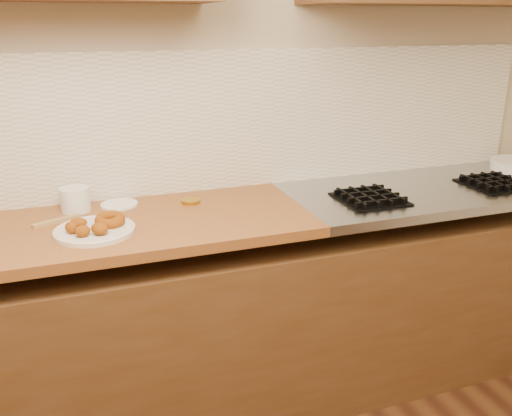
# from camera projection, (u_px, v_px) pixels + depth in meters

# --- Properties ---
(wall_back) EXTENTS (4.00, 0.02, 2.70)m
(wall_back) POSITION_uv_depth(u_px,v_px,m) (157.00, 88.00, 2.22)
(wall_back) COLOR #BFB190
(wall_back) RESTS_ON ground
(base_cabinet) EXTENTS (3.60, 0.60, 0.77)m
(base_cabinet) POSITION_uv_depth(u_px,v_px,m) (183.00, 331.00, 2.26)
(base_cabinet) COLOR brown
(base_cabinet) RESTS_ON floor
(stovetop) EXTENTS (1.30, 0.62, 0.04)m
(stovetop) POSITION_uv_depth(u_px,v_px,m) (428.00, 191.00, 2.46)
(stovetop) COLOR #9EA0A5
(stovetop) RESTS_ON base_cabinet
(backsplash) EXTENTS (3.60, 0.02, 0.60)m
(backsplash) POSITION_uv_depth(u_px,v_px,m) (160.00, 125.00, 2.26)
(backsplash) COLOR silver
(backsplash) RESTS_ON wall_back
(burner_grates) EXTENTS (0.91, 0.26, 0.03)m
(burner_grates) POSITION_uv_depth(u_px,v_px,m) (435.00, 190.00, 2.37)
(burner_grates) COLOR black
(burner_grates) RESTS_ON stovetop
(donut_plate) EXTENTS (0.28, 0.28, 0.02)m
(donut_plate) POSITION_uv_depth(u_px,v_px,m) (95.00, 231.00, 1.92)
(donut_plate) COLOR beige
(donut_plate) RESTS_ON butcher_block
(ring_donut) EXTENTS (0.11, 0.12, 0.05)m
(ring_donut) POSITION_uv_depth(u_px,v_px,m) (110.00, 220.00, 1.95)
(ring_donut) COLOR #8A4A04
(ring_donut) RESTS_ON donut_plate
(fried_dough_chunks) EXTENTS (0.16, 0.17, 0.04)m
(fried_dough_chunks) POSITION_uv_depth(u_px,v_px,m) (85.00, 227.00, 1.87)
(fried_dough_chunks) COLOR #8A4A04
(fried_dough_chunks) RESTS_ON donut_plate
(plastic_tub) EXTENTS (0.11, 0.11, 0.09)m
(plastic_tub) POSITION_uv_depth(u_px,v_px,m) (75.00, 199.00, 2.13)
(plastic_tub) COLOR white
(plastic_tub) RESTS_ON butcher_block
(tub_lid) EXTENTS (0.19, 0.19, 0.01)m
(tub_lid) POSITION_uv_depth(u_px,v_px,m) (119.00, 204.00, 2.20)
(tub_lid) COLOR white
(tub_lid) RESTS_ON butcher_block
(brass_jar_lid) EXTENTS (0.10, 0.10, 0.01)m
(brass_jar_lid) POSITION_uv_depth(u_px,v_px,m) (191.00, 201.00, 2.23)
(brass_jar_lid) COLOR #B78D1E
(brass_jar_lid) RESTS_ON butcher_block
(wooden_utensil) EXTENTS (0.18, 0.09, 0.01)m
(wooden_utensil) POSITION_uv_depth(u_px,v_px,m) (57.00, 221.00, 2.01)
(wooden_utensil) COLOR #A07D4A
(wooden_utensil) RESTS_ON butcher_block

